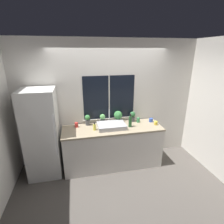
# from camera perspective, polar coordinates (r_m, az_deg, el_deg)

# --- Properties ---
(ground_plane) EXTENTS (14.00, 14.00, 0.00)m
(ground_plane) POSITION_cam_1_polar(r_m,az_deg,el_deg) (3.92, 1.25, -19.23)
(ground_plane) COLOR #4C4742
(wall_back) EXTENTS (8.00, 0.09, 2.70)m
(wall_back) POSITION_cam_1_polar(r_m,az_deg,el_deg) (3.92, -1.03, 3.19)
(wall_back) COLOR silver
(wall_back) RESTS_ON ground_plane
(wall_left) EXTENTS (0.06, 7.00, 2.70)m
(wall_left) POSITION_cam_1_polar(r_m,az_deg,el_deg) (4.79, -27.47, 3.95)
(wall_left) COLOR silver
(wall_left) RESTS_ON ground_plane
(wall_right) EXTENTS (0.06, 7.00, 2.70)m
(wall_right) POSITION_cam_1_polar(r_m,az_deg,el_deg) (5.36, 19.02, 6.52)
(wall_right) COLOR silver
(wall_right) RESTS_ON ground_plane
(counter) EXTENTS (2.11, 0.68, 0.91)m
(counter) POSITION_cam_1_polar(r_m,az_deg,el_deg) (3.92, 0.18, -11.12)
(counter) COLOR white
(counter) RESTS_ON ground_plane
(refrigerator) EXTENTS (0.63, 0.62, 1.79)m
(refrigerator) POSITION_cam_1_polar(r_m,az_deg,el_deg) (3.72, -21.86, -6.75)
(refrigerator) COLOR silver
(refrigerator) RESTS_ON ground_plane
(sink) EXTENTS (0.58, 0.46, 0.32)m
(sink) POSITION_cam_1_polar(r_m,az_deg,el_deg) (3.69, -0.19, -4.48)
(sink) COLOR #ADADB2
(sink) RESTS_ON counter
(potted_plant_far_left) EXTENTS (0.11, 0.11, 0.23)m
(potted_plant_far_left) POSITION_cam_1_polar(r_m,az_deg,el_deg) (3.83, -7.99, -2.45)
(potted_plant_far_left) COLOR #4C4C51
(potted_plant_far_left) RESTS_ON counter
(potted_plant_center_left) EXTENTS (0.12, 0.12, 0.22)m
(potted_plant_center_left) POSITION_cam_1_polar(r_m,az_deg,el_deg) (3.87, -3.12, -2.12)
(potted_plant_center_left) COLOR #4C4C51
(potted_plant_center_left) RESTS_ON counter
(potted_plant_center_right) EXTENTS (0.19, 0.19, 0.27)m
(potted_plant_center_right) POSITION_cam_1_polar(r_m,az_deg,el_deg) (3.92, 1.99, -1.23)
(potted_plant_center_right) COLOR #4C4C51
(potted_plant_center_right) RESTS_ON counter
(potted_plant_far_right) EXTENTS (0.12, 0.12, 0.23)m
(potted_plant_far_right) POSITION_cam_1_polar(r_m,az_deg,el_deg) (4.03, 6.69, -1.37)
(potted_plant_far_right) COLOR #4C4C51
(potted_plant_far_right) RESTS_ON counter
(soap_bottle) EXTENTS (0.06, 0.06, 0.16)m
(soap_bottle) POSITION_cam_1_polar(r_m,az_deg,el_deg) (3.59, -5.73, -4.91)
(soap_bottle) COLOR #DBD14C
(soap_bottle) RESTS_ON counter
(bottle_tall) EXTENTS (0.07, 0.07, 0.30)m
(bottle_tall) POSITION_cam_1_polar(r_m,az_deg,el_deg) (3.72, 5.98, -3.03)
(bottle_tall) COLOR #235128
(bottle_tall) RESTS_ON counter
(mug_yellow) EXTENTS (0.08, 0.08, 0.08)m
(mug_yellow) POSITION_cam_1_polar(r_m,az_deg,el_deg) (3.95, 14.10, -3.52)
(mug_yellow) COLOR gold
(mug_yellow) RESTS_ON counter
(mug_blue) EXTENTS (0.08, 0.08, 0.08)m
(mug_blue) POSITION_cam_1_polar(r_m,az_deg,el_deg) (4.09, 12.61, -2.57)
(mug_blue) COLOR #3351AD
(mug_blue) RESTS_ON counter
(mug_green) EXTENTS (0.07, 0.07, 0.10)m
(mug_green) POSITION_cam_1_polar(r_m,az_deg,el_deg) (4.01, 8.56, -2.61)
(mug_green) COLOR #38844C
(mug_green) RESTS_ON counter
(mug_red) EXTENTS (0.07, 0.07, 0.10)m
(mug_red) POSITION_cam_1_polar(r_m,az_deg,el_deg) (3.79, -11.55, -4.15)
(mug_red) COLOR #B72D28
(mug_red) RESTS_ON counter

